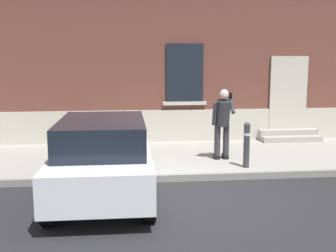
% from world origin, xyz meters
% --- Properties ---
extents(ground_plane, '(80.00, 80.00, 0.00)m').
position_xyz_m(ground_plane, '(0.00, 0.00, 0.00)').
color(ground_plane, '#232326').
extents(sidewalk, '(24.00, 3.60, 0.15)m').
position_xyz_m(sidewalk, '(0.00, 2.80, 0.07)').
color(sidewalk, '#99968E').
rests_on(sidewalk, ground).
extents(curb_edge, '(24.00, 0.12, 0.15)m').
position_xyz_m(curb_edge, '(0.00, 0.94, 0.07)').
color(curb_edge, gray).
rests_on(curb_edge, ground).
extents(building_facade, '(24.00, 1.52, 7.50)m').
position_xyz_m(building_facade, '(0.01, 5.29, 3.73)').
color(building_facade, brown).
rests_on(building_facade, ground).
extents(entrance_stoop, '(1.81, 0.64, 0.32)m').
position_xyz_m(entrance_stoop, '(3.79, 4.33, 0.28)').
color(entrance_stoop, '#9E998E').
rests_on(entrance_stoop, sidewalk).
extents(hatchback_car_white, '(1.83, 4.08, 1.50)m').
position_xyz_m(hatchback_car_white, '(-1.63, 0.16, 0.79)').
color(hatchback_car_white, white).
rests_on(hatchback_car_white, ground).
extents(bollard_near_person, '(0.15, 0.15, 1.04)m').
position_xyz_m(bollard_near_person, '(1.54, 1.35, 0.71)').
color(bollard_near_person, '#333338').
rests_on(bollard_near_person, sidewalk).
extents(bollard_far_left, '(0.15, 0.15, 1.04)m').
position_xyz_m(bollard_far_left, '(-1.56, 1.35, 0.71)').
color(bollard_far_left, '#333338').
rests_on(bollard_far_left, sidewalk).
extents(person_on_phone, '(0.51, 0.52, 1.74)m').
position_xyz_m(person_on_phone, '(1.17, 2.15, 1.15)').
color(person_on_phone, '#2D2D33').
rests_on(person_on_phone, sidewalk).
extents(planter_olive, '(0.44, 0.44, 0.86)m').
position_xyz_m(planter_olive, '(-2.81, 3.87, 0.61)').
color(planter_olive, '#606B38').
rests_on(planter_olive, sidewalk).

